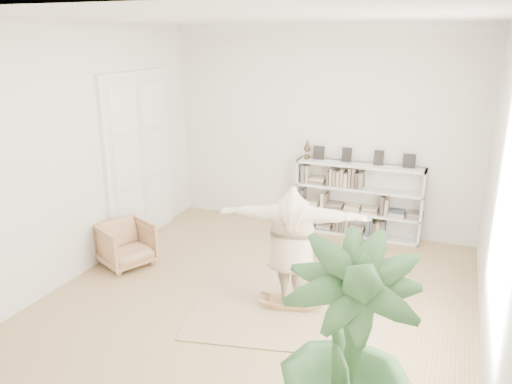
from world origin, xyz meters
TOP-DOWN VIEW (x-y plane):
  - floor at (0.00, 0.00)m, footprint 6.00×6.00m
  - room_shell at (0.00, 2.94)m, footprint 6.00×6.00m
  - doors at (-2.70, 1.30)m, footprint 0.09×1.78m
  - bookshelf at (0.74, 2.82)m, footprint 2.20×0.35m
  - armchair at (-2.30, 0.24)m, footprint 0.99×0.98m
  - rug at (0.46, -0.01)m, footprint 2.87×2.49m
  - rocker_board at (0.46, -0.01)m, footprint 0.62×0.45m
  - person at (0.46, -0.01)m, footprint 1.99×0.92m
  - houseplant at (1.61, -2.13)m, footprint 1.27×1.27m

SIDE VIEW (x-z plane):
  - floor at x=0.00m, z-range 0.00..0.00m
  - rug at x=0.46m, z-range 0.00..0.02m
  - rocker_board at x=0.46m, z-range 0.01..0.13m
  - armchair at x=-2.30m, z-range 0.00..0.68m
  - bookshelf at x=0.74m, z-range -0.18..1.46m
  - person at x=0.46m, z-range 0.14..1.70m
  - houseplant at x=1.61m, z-range 0.00..1.93m
  - doors at x=-2.70m, z-range -0.06..2.86m
  - room_shell at x=0.00m, z-range 0.51..6.51m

